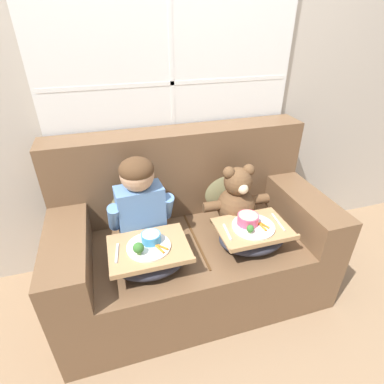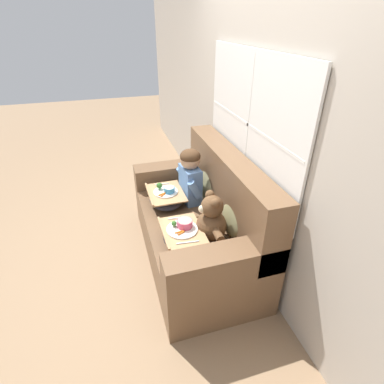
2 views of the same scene
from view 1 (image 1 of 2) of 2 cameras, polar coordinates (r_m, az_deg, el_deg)
ground_plane at (r=2.21m, az=0.21°, el=-17.45°), size 14.00×14.00×0.00m
wall_back_with_window at (r=1.99m, az=-4.16°, el=20.53°), size 8.00×0.08×2.60m
couch at (r=2.00m, az=-0.36°, el=-8.83°), size 1.65×0.86×1.04m
throw_pillow_behind_child at (r=1.94m, az=-10.49°, el=-0.97°), size 0.39×0.19×0.41m
throw_pillow_behind_teddy at (r=2.07m, az=6.36°, el=1.56°), size 0.36×0.17×0.38m
child_figure at (r=1.72m, az=-9.98°, el=-1.07°), size 0.39×0.20×0.54m
teddy_bear at (r=1.92m, az=8.52°, el=-1.47°), size 0.44×0.31×0.41m
lap_tray_child at (r=1.66m, az=-8.09°, el=-11.93°), size 0.42×0.33×0.21m
lap_tray_teddy at (r=1.81m, az=11.34°, el=-8.00°), size 0.42×0.31×0.20m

